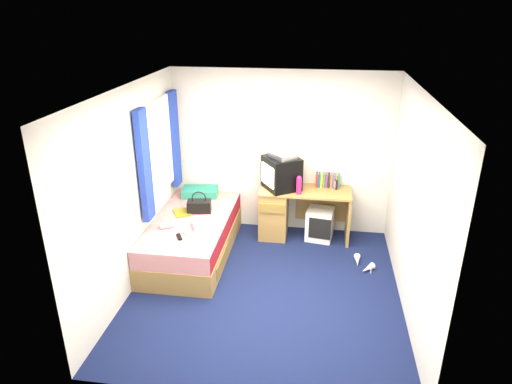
# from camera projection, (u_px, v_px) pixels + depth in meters

# --- Properties ---
(ground) EXTENTS (3.40, 3.40, 0.00)m
(ground) POSITION_uv_depth(u_px,v_px,m) (266.00, 289.00, 5.57)
(ground) COLOR #0C1438
(ground) RESTS_ON ground
(room_shell) EXTENTS (3.40, 3.40, 3.40)m
(room_shell) POSITION_uv_depth(u_px,v_px,m) (267.00, 178.00, 5.01)
(room_shell) COLOR white
(room_shell) RESTS_ON ground
(bed) EXTENTS (1.01, 2.00, 0.54)m
(bed) POSITION_uv_depth(u_px,v_px,m) (193.00, 236.00, 6.25)
(bed) COLOR #A37E44
(bed) RESTS_ON ground
(pillow) EXTENTS (0.56, 0.40, 0.11)m
(pillow) POSITION_uv_depth(u_px,v_px,m) (200.00, 192.00, 6.85)
(pillow) COLOR #166293
(pillow) RESTS_ON bed
(desk) EXTENTS (1.30, 0.55, 0.75)m
(desk) POSITION_uv_depth(u_px,v_px,m) (286.00, 210.00, 6.71)
(desk) COLOR #A37E44
(desk) RESTS_ON ground
(storage_cube) EXTENTS (0.42, 0.42, 0.46)m
(storage_cube) POSITION_uv_depth(u_px,v_px,m) (320.00, 224.00, 6.68)
(storage_cube) COLOR white
(storage_cube) RESTS_ON ground
(crt_tv) EXTENTS (0.62, 0.63, 0.47)m
(crt_tv) POSITION_uv_depth(u_px,v_px,m) (281.00, 173.00, 6.50)
(crt_tv) COLOR black
(crt_tv) RESTS_ON desk
(vcr) EXTENTS (0.45, 0.46, 0.07)m
(vcr) POSITION_uv_depth(u_px,v_px,m) (282.00, 155.00, 6.40)
(vcr) COLOR silver
(vcr) RESTS_ON crt_tv
(book_row) EXTENTS (0.34, 0.13, 0.20)m
(book_row) POSITION_uv_depth(u_px,v_px,m) (328.00, 180.00, 6.61)
(book_row) COLOR maroon
(book_row) RESTS_ON desk
(picture_frame) EXTENTS (0.05, 0.12, 0.14)m
(picture_frame) POSITION_uv_depth(u_px,v_px,m) (335.00, 184.00, 6.55)
(picture_frame) COLOR black
(picture_frame) RESTS_ON desk
(pink_water_bottle) EXTENTS (0.09, 0.09, 0.24)m
(pink_water_bottle) POSITION_uv_depth(u_px,v_px,m) (299.00, 186.00, 6.35)
(pink_water_bottle) COLOR #D81E67
(pink_water_bottle) RESTS_ON desk
(aerosol_can) EXTENTS (0.06, 0.06, 0.19)m
(aerosol_can) POSITION_uv_depth(u_px,v_px,m) (295.00, 183.00, 6.53)
(aerosol_can) COLOR white
(aerosol_can) RESTS_ON desk
(handbag) EXTENTS (0.35, 0.23, 0.30)m
(handbag) POSITION_uv_depth(u_px,v_px,m) (199.00, 206.00, 6.31)
(handbag) COLOR black
(handbag) RESTS_ON bed
(towel) EXTENTS (0.36, 0.33, 0.10)m
(towel) POSITION_uv_depth(u_px,v_px,m) (204.00, 223.00, 5.90)
(towel) COLOR white
(towel) RESTS_ON bed
(magazine) EXTENTS (0.32, 0.35, 0.01)m
(magazine) POSITION_uv_depth(u_px,v_px,m) (182.00, 213.00, 6.30)
(magazine) COLOR yellow
(magazine) RESTS_ON bed
(water_bottle) EXTENTS (0.21, 0.16, 0.07)m
(water_bottle) POSITION_uv_depth(u_px,v_px,m) (168.00, 225.00, 5.88)
(water_bottle) COLOR silver
(water_bottle) RESTS_ON bed
(colour_swatch_fan) EXTENTS (0.23, 0.15, 0.01)m
(colour_swatch_fan) POSITION_uv_depth(u_px,v_px,m) (187.00, 234.00, 5.73)
(colour_swatch_fan) COLOR gold
(colour_swatch_fan) RESTS_ON bed
(remote_control) EXTENTS (0.12, 0.16, 0.02)m
(remote_control) POSITION_uv_depth(u_px,v_px,m) (179.00, 237.00, 5.64)
(remote_control) COLOR black
(remote_control) RESTS_ON bed
(window_assembly) EXTENTS (0.11, 1.42, 1.40)m
(window_assembly) POSITION_uv_depth(u_px,v_px,m) (159.00, 150.00, 6.05)
(window_assembly) COLOR silver
(window_assembly) RESTS_ON room_shell
(white_heels) EXTENTS (0.27, 0.42, 0.09)m
(white_heels) POSITION_uv_depth(u_px,v_px,m) (362.00, 264.00, 6.01)
(white_heels) COLOR silver
(white_heels) RESTS_ON ground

